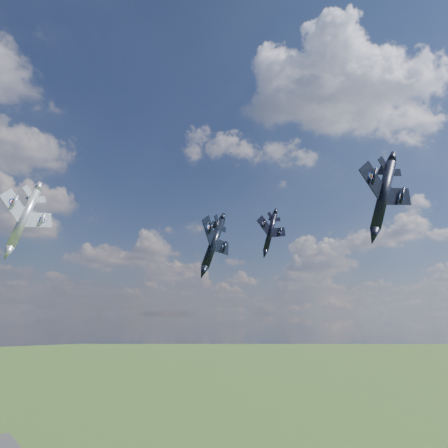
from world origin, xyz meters
TOP-DOWN VIEW (x-y plane):
  - jet_lead_navy at (0.60, 15.14)m, footprint 14.40×16.29m
  - jet_right_navy at (12.95, -8.87)m, footprint 12.97×16.24m
  - jet_high_navy at (25.37, 29.50)m, footprint 9.77×12.78m
  - jet_left_silver at (-26.43, 27.19)m, footprint 14.75×16.73m

SIDE VIEW (x-z plane):
  - jet_lead_navy at x=0.60m, z-range 75.31..82.65m
  - jet_left_silver at x=-26.43m, z-range 78.99..85.07m
  - jet_right_navy at x=12.95m, z-range 80.31..87.14m
  - jet_high_navy at x=25.37m, z-range 83.07..88.30m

